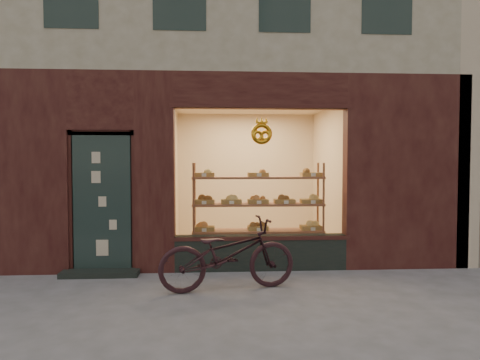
{
  "coord_description": "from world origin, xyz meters",
  "views": [
    {
      "loc": [
        -0.29,
        -4.58,
        1.71
      ],
      "look_at": [
        0.11,
        2.0,
        1.44
      ],
      "focal_mm": 32.0,
      "sensor_mm": 36.0,
      "label": 1
    }
  ],
  "objects": [
    {
      "name": "bicycle",
      "position": [
        -0.11,
        1.07,
        0.48
      ],
      "size": [
        1.93,
        0.98,
        0.97
      ],
      "primitive_type": "imported",
      "rotation": [
        0.0,
        0.0,
        1.76
      ],
      "color": "black",
      "rests_on": "ground"
    },
    {
      "name": "ground",
      "position": [
        0.0,
        0.0,
        0.0
      ],
      "size": [
        90.0,
        90.0,
        0.0
      ],
      "primitive_type": "plane",
      "color": "#5C5C5E"
    },
    {
      "name": "display_shelf",
      "position": [
        0.45,
        2.55,
        0.85
      ],
      "size": [
        2.2,
        0.45,
        1.7
      ],
      "color": "brown",
      "rests_on": "ground"
    }
  ]
}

